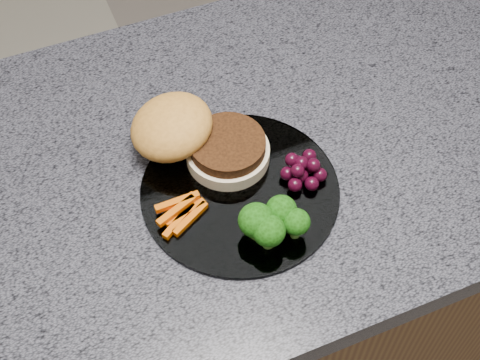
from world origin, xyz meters
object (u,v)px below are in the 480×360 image
Objects in this scene: island_cabinet at (280,283)px; plate at (240,190)px; burger at (192,137)px; grape_bunch at (303,170)px.

island_cabinet is 4.62× the size of plate.
burger is at bearing 173.77° from island_cabinet.
grape_bunch reaches higher than island_cabinet.
island_cabinet is 0.49m from plate.
island_cabinet is at bearing 31.14° from plate.
island_cabinet is 0.50m from grape_bunch.
burger is 3.34× the size of grape_bunch.
plate is at bearing -46.05° from burger.
plate is at bearing 171.78° from grape_bunch.
grape_bunch is at bearing -110.67° from island_cabinet.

